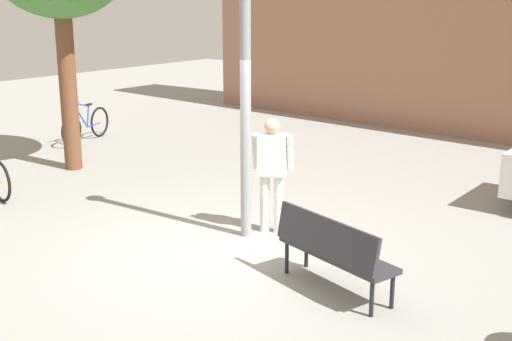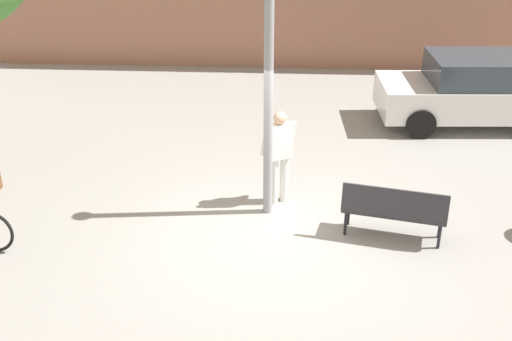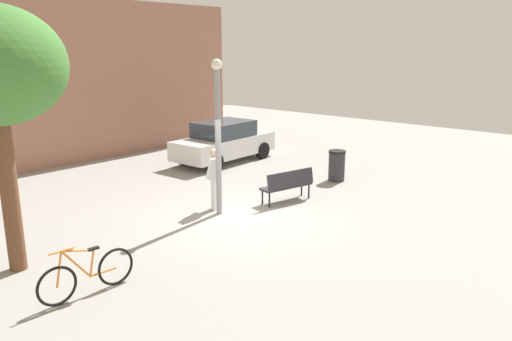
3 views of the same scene
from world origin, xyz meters
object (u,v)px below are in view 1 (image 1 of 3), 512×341
(bicycle_blue, at_px, (86,125))
(person_by_lamppost, at_px, (272,167))
(park_bench, at_px, (332,248))
(lamppost, at_px, (245,76))

(bicycle_blue, bearing_deg, person_by_lamppost, -14.62)
(park_bench, bearing_deg, lamppost, 159.31)
(lamppost, xyz_separation_m, person_by_lamppost, (0.18, 0.36, -1.31))
(lamppost, bearing_deg, person_by_lamppost, 63.47)
(park_bench, distance_m, bicycle_blue, 9.31)
(lamppost, height_order, bicycle_blue, lamppost)
(lamppost, distance_m, bicycle_blue, 7.43)
(lamppost, xyz_separation_m, park_bench, (1.98, -0.75, -1.73))
(lamppost, height_order, park_bench, lamppost)
(lamppost, distance_m, person_by_lamppost, 1.37)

